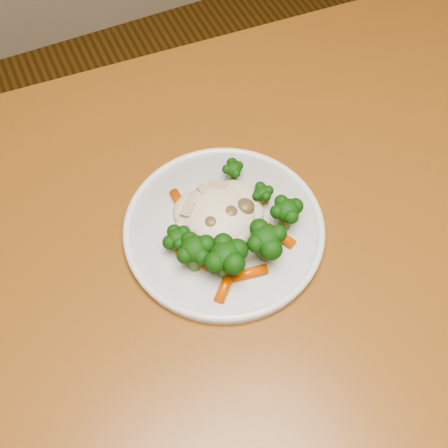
# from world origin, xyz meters

# --- Properties ---
(dining_table) EXTENTS (1.23, 0.86, 0.75)m
(dining_table) POSITION_xyz_m (0.26, 0.08, 0.65)
(dining_table) COLOR brown
(dining_table) RESTS_ON ground
(plate) EXTENTS (0.25, 0.25, 0.01)m
(plate) POSITION_xyz_m (0.28, 0.14, 0.76)
(plate) COLOR silver
(plate) RESTS_ON dining_table
(meal) EXTENTS (0.17, 0.17, 0.05)m
(meal) POSITION_xyz_m (0.28, 0.12, 0.78)
(meal) COLOR beige
(meal) RESTS_ON plate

